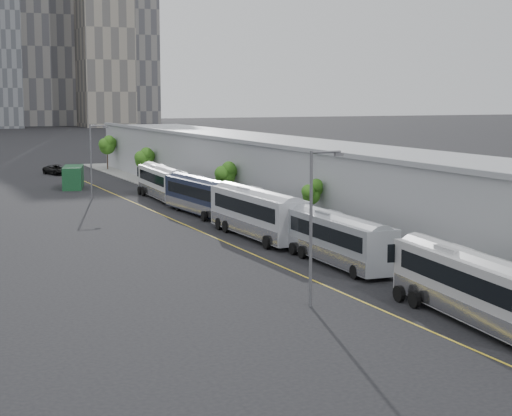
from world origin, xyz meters
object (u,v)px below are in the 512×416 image
bus_5 (200,199)px  suv (57,170)px  bus_4 (257,217)px  street_lamp_far (93,156)px  bus_6 (162,185)px  bus_2 (469,291)px  bus_3 (338,244)px  street_lamp_near (314,217)px  shipping_container (73,177)px

bus_5 → suv: bearing=92.8°
bus_4 → street_lamp_far: (-6.53, 31.39, 3.14)m
bus_4 → suv: bus_4 is taller
bus_4 → bus_6: bus_4 is taller
bus_5 → street_lamp_far: (-6.89, 16.40, 3.30)m
bus_5 → bus_4: bearing=-94.7°
bus_2 → bus_6: bus_6 is taller
bus_4 → street_lamp_far: size_ratio=1.66×
bus_3 → suv: 75.81m
bus_2 → suv: (-4.80, 91.01, -0.82)m
bus_3 → street_lamp_far: 44.69m
bus_3 → bus_6: bearing=91.2°
street_lamp_near → suv: bearing=89.1°
street_lamp_far → suv: 31.93m
suv → street_lamp_far: bearing=-110.5°
bus_5 → street_lamp_far: size_ratio=1.52×
bus_5 → street_lamp_far: street_lamp_far is taller
bus_2 → bus_5: bus_5 is taller
bus_6 → street_lamp_far: street_lamp_far is taller
shipping_container → bus_5: bearing=-61.5°
bus_4 → bus_5: size_ratio=1.09×
bus_3 → shipping_container: (-7.03, 56.03, -0.12)m
suv → bus_4: bearing=-103.1°
bus_2 → street_lamp_far: bearing=102.1°
street_lamp_near → street_lamp_far: street_lamp_near is taller
bus_4 → bus_2: bearing=-90.9°
bus_3 → bus_4: 12.61m
bus_6 → suv: size_ratio=2.48×
bus_2 → bus_4: (0.03, 28.00, 0.17)m
bus_6 → street_lamp_near: street_lamp_near is taller
bus_5 → street_lamp_near: street_lamp_near is taller
bus_4 → bus_3: bearing=-87.9°
shipping_container → suv: (1.55, 19.57, -0.67)m
bus_5 → suv: 48.31m
street_lamp_near → bus_6: bearing=82.3°
bus_4 → street_lamp_near: street_lamp_near is taller
bus_4 → bus_6: size_ratio=1.08×
bus_2 → street_lamp_far: (-6.50, 59.39, 3.32)m
shipping_container → suv: size_ratio=1.19×
street_lamp_far → suv: (1.70, 31.62, -4.13)m
bus_5 → street_lamp_far: 18.10m
bus_2 → shipping_container: 71.72m
bus_2 → street_lamp_near: (-6.18, 5.83, 3.50)m
shipping_container → suv: shipping_container is taller
bus_3 → suv: bearing=95.4°
street_lamp_far → shipping_container: 12.53m
suv → bus_3: bearing=-103.3°
bus_4 → street_lamp_near: 23.26m
bus_5 → suv: (-5.19, 48.02, -0.83)m
bus_2 → suv: bearing=98.9°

